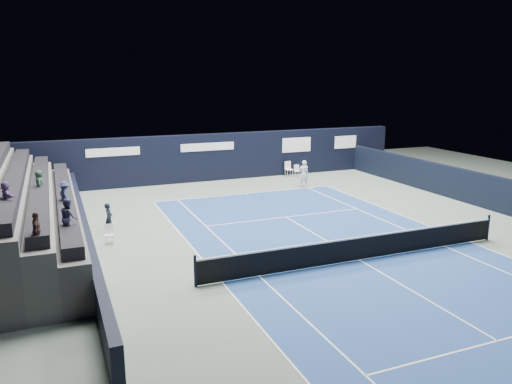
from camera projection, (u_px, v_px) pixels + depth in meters
ground at (332, 244)px, 20.67m from camera, size 48.00×48.00×0.00m
court_surface at (359, 260)px, 18.87m from camera, size 10.97×23.77×0.01m
enclosure_wall_right at (458, 184)px, 27.96m from camera, size 0.30×22.00×1.80m
folding_chair_back_a at (288, 166)px, 34.72m from camera, size 0.47×0.50×1.03m
folding_chair_back_b at (297, 170)px, 34.55m from camera, size 0.41×0.40×0.83m
line_judge_chair at (109, 233)px, 20.67m from camera, size 0.38×0.37×0.82m
line_judge at (109, 218)px, 21.97m from camera, size 0.48×0.58×1.37m
court_markings at (359, 260)px, 18.87m from camera, size 11.03×23.83×0.00m
tennis_net at (360, 247)px, 18.75m from camera, size 12.90×0.10×1.10m
back_sponsor_wall at (221, 157)px, 33.38m from camera, size 26.00×0.63×3.10m
side_barrier_left at (84, 230)px, 20.60m from camera, size 0.33×22.00×1.20m
tennis_player at (304, 173)px, 31.35m from camera, size 0.70×0.90×1.67m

